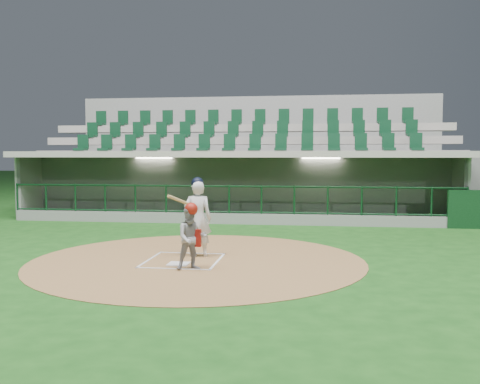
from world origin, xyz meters
name	(u,v)px	position (x,y,z in m)	size (l,w,h in m)	color
ground	(187,258)	(0.00, 0.00, 0.00)	(120.00, 120.00, 0.00)	#144413
dirt_circle	(198,260)	(0.30, -0.20, 0.01)	(7.20, 7.20, 0.01)	brown
home_plate	(179,264)	(0.00, -0.70, 0.02)	(0.43, 0.43, 0.02)	silver
batter_box_chalk	(183,260)	(0.00, -0.30, 0.02)	(1.55, 1.80, 0.01)	silver
dugout_structure	(241,191)	(0.14, 7.82, 0.97)	(16.40, 3.70, 3.00)	gray
seating_deck	(248,175)	(0.00, 10.91, 1.42)	(17.00, 6.72, 5.15)	slate
batter	(198,217)	(0.20, 0.23, 0.90)	(0.87, 0.88, 1.78)	silver
catcher	(191,237)	(0.38, -1.14, 0.66)	(0.75, 0.68, 1.33)	#939499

